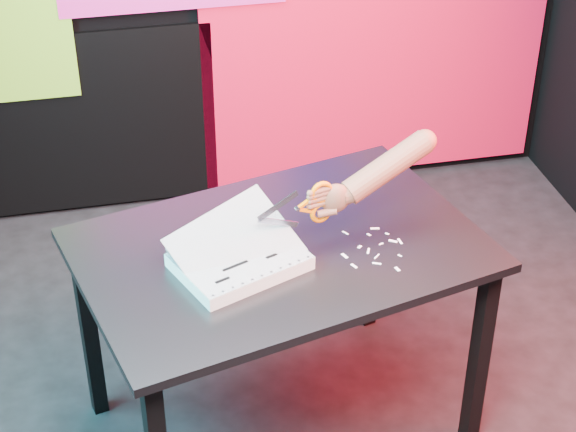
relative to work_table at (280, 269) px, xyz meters
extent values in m
cube|color=#242327|center=(0.11, 0.05, -0.66)|extent=(3.00, 3.00, 0.01)
cube|color=red|center=(0.76, 1.52, 0.19)|extent=(1.60, 0.02, 1.60)
cube|color=black|center=(-0.64, 1.52, -0.21)|extent=(1.30, 0.02, 0.85)
cube|color=black|center=(-0.61, 0.20, -0.30)|extent=(0.06, 0.06, 0.72)
cube|color=black|center=(0.61, -0.20, -0.30)|extent=(0.06, 0.06, 0.72)
cube|color=black|center=(0.45, 0.47, -0.30)|extent=(0.06, 0.06, 0.72)
cube|color=black|center=(0.00, 0.00, 0.07)|extent=(1.37, 1.08, 0.03)
cube|color=white|center=(-0.14, -0.08, 0.11)|extent=(0.43, 0.38, 0.04)
cube|color=silver|center=(-0.14, -0.08, 0.13)|extent=(0.43, 0.38, 0.00)
cube|color=silver|center=(-0.14, -0.08, 0.14)|extent=(0.43, 0.36, 0.11)
cube|color=silver|center=(-0.15, -0.07, 0.16)|extent=(0.43, 0.34, 0.19)
cylinder|color=black|center=(-0.24, -0.25, 0.13)|extent=(0.01, 0.01, 0.00)
cylinder|color=black|center=(-0.21, -0.24, 0.13)|extent=(0.01, 0.01, 0.00)
cylinder|color=black|center=(-0.18, -0.23, 0.13)|extent=(0.01, 0.01, 0.00)
cylinder|color=black|center=(-0.15, -0.22, 0.13)|extent=(0.01, 0.01, 0.00)
cylinder|color=black|center=(-0.12, -0.21, 0.13)|extent=(0.01, 0.01, 0.00)
cylinder|color=black|center=(-0.09, -0.19, 0.13)|extent=(0.01, 0.01, 0.00)
cylinder|color=black|center=(-0.06, -0.18, 0.13)|extent=(0.01, 0.01, 0.00)
cylinder|color=black|center=(-0.03, -0.17, 0.13)|extent=(0.01, 0.01, 0.00)
cylinder|color=black|center=(0.00, -0.16, 0.13)|extent=(0.01, 0.01, 0.00)
cylinder|color=black|center=(0.03, -0.14, 0.13)|extent=(0.01, 0.01, 0.00)
cylinder|color=black|center=(0.06, -0.13, 0.13)|extent=(0.01, 0.01, 0.00)
cylinder|color=black|center=(-0.33, -0.03, 0.13)|extent=(0.01, 0.01, 0.00)
cylinder|color=black|center=(-0.30, -0.02, 0.13)|extent=(0.01, 0.01, 0.00)
cylinder|color=black|center=(-0.27, -0.01, 0.13)|extent=(0.01, 0.01, 0.00)
cylinder|color=black|center=(-0.24, 0.00, 0.13)|extent=(0.01, 0.01, 0.00)
cylinder|color=black|center=(-0.21, 0.02, 0.13)|extent=(0.01, 0.01, 0.00)
cylinder|color=black|center=(-0.18, 0.03, 0.13)|extent=(0.01, 0.01, 0.00)
cylinder|color=black|center=(-0.15, 0.04, 0.13)|extent=(0.01, 0.01, 0.00)
cylinder|color=black|center=(-0.13, 0.05, 0.13)|extent=(0.01, 0.01, 0.00)
cylinder|color=black|center=(-0.10, 0.07, 0.13)|extent=(0.01, 0.01, 0.00)
cylinder|color=black|center=(-0.07, 0.08, 0.13)|extent=(0.01, 0.01, 0.00)
cylinder|color=black|center=(-0.04, 0.09, 0.13)|extent=(0.01, 0.01, 0.00)
cube|color=black|center=(-0.24, -0.07, 0.13)|extent=(0.07, 0.04, 0.00)
cube|color=black|center=(-0.13, -0.05, 0.13)|extent=(0.05, 0.03, 0.00)
cube|color=black|center=(-0.16, -0.13, 0.13)|extent=(0.08, 0.04, 0.00)
cube|color=black|center=(-0.05, -0.11, 0.13)|extent=(0.04, 0.02, 0.00)
cube|color=black|center=(-0.21, -0.19, 0.13)|extent=(0.05, 0.03, 0.00)
cube|color=black|center=(-0.12, 0.01, 0.13)|extent=(0.06, 0.03, 0.00)
cube|color=#9497A9|center=(-0.01, -0.03, 0.26)|extent=(0.13, 0.04, 0.07)
cube|color=#9497A9|center=(-0.01, -0.03, 0.20)|extent=(0.13, 0.04, 0.07)
cylinder|color=#9497A9|center=(0.05, -0.02, 0.23)|extent=(0.02, 0.02, 0.01)
cube|color=#F86A00|center=(0.07, -0.01, 0.22)|extent=(0.05, 0.02, 0.03)
cube|color=#F86A00|center=(0.07, -0.01, 0.24)|extent=(0.05, 0.02, 0.03)
torus|color=#F86A00|center=(0.13, 0.00, 0.26)|extent=(0.08, 0.03, 0.07)
torus|color=#F86A00|center=(0.13, 0.00, 0.19)|extent=(0.08, 0.03, 0.07)
ellipsoid|color=brown|center=(0.17, 0.02, 0.23)|extent=(0.09, 0.06, 0.10)
cylinder|color=brown|center=(0.13, 0.00, 0.22)|extent=(0.07, 0.04, 0.02)
cylinder|color=brown|center=(0.13, 0.00, 0.24)|extent=(0.07, 0.03, 0.02)
cylinder|color=brown|center=(0.13, 0.00, 0.26)|extent=(0.06, 0.03, 0.02)
cylinder|color=brown|center=(0.13, 0.00, 0.27)|extent=(0.06, 0.03, 0.02)
cylinder|color=brown|center=(0.14, 0.00, 0.19)|extent=(0.06, 0.02, 0.03)
cylinder|color=brown|center=(0.22, 0.03, 0.23)|extent=(0.07, 0.08, 0.07)
cylinder|color=brown|center=(0.35, 0.06, 0.29)|extent=(0.31, 0.15, 0.19)
sphere|color=brown|center=(0.48, 0.10, 0.35)|extent=(0.07, 0.07, 0.07)
cube|color=white|center=(0.30, -0.06, 0.09)|extent=(0.02, 0.01, 0.00)
cube|color=white|center=(0.31, -0.19, 0.09)|extent=(0.01, 0.02, 0.00)
cube|color=white|center=(0.34, -0.05, 0.09)|extent=(0.03, 0.02, 0.00)
cube|color=white|center=(0.26, -0.15, 0.09)|extent=(0.03, 0.02, 0.00)
cube|color=white|center=(0.18, -0.09, 0.09)|extent=(0.02, 0.03, 0.00)
cube|color=white|center=(0.24, -0.06, 0.09)|extent=(0.02, 0.02, 0.00)
cube|color=white|center=(0.34, -0.01, 0.09)|extent=(0.01, 0.01, 0.00)
cube|color=white|center=(0.27, -0.12, 0.09)|extent=(0.02, 0.02, 0.00)
cube|color=white|center=(0.21, 0.03, 0.09)|extent=(0.02, 0.02, 0.00)
cube|color=white|center=(0.34, -0.13, 0.09)|extent=(0.01, 0.01, 0.00)
cube|color=white|center=(0.26, -0.08, 0.09)|extent=(0.02, 0.03, 0.00)
cube|color=white|center=(0.31, 0.03, 0.09)|extent=(0.03, 0.01, 0.00)
cube|color=white|center=(0.19, -0.15, 0.09)|extent=(0.02, 0.03, 0.00)
cube|color=white|center=(0.28, 0.00, 0.09)|extent=(0.01, 0.02, 0.00)
cube|color=white|center=(0.37, -0.05, 0.09)|extent=(0.01, 0.03, 0.00)
camera|label=1|loc=(-0.49, -2.35, 1.78)|focal=60.00mm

